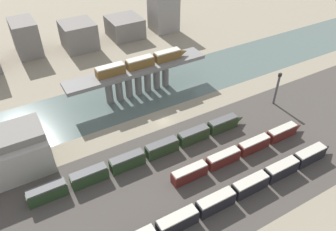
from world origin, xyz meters
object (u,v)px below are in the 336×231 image
(train_yard_mid, at_px, (242,150))
(warehouse_building, at_px, (1,155))
(train_on_bridge, at_px, (143,62))
(signal_tower, at_px, (277,89))
(train_yard_near, at_px, (201,210))
(train_yard_far, at_px, (149,153))

(train_yard_mid, relative_size, warehouse_building, 1.96)
(train_on_bridge, distance_m, warehouse_building, 52.61)
(train_on_bridge, distance_m, signal_tower, 45.91)
(train_on_bridge, height_order, train_yard_near, train_on_bridge)
(train_yard_near, distance_m, signal_tower, 53.81)
(train_yard_far, bearing_deg, warehouse_building, 157.07)
(train_yard_mid, xyz_separation_m, warehouse_building, (-58.99, 26.81, 3.89))
(train_on_bridge, relative_size, signal_tower, 2.90)
(train_yard_far, height_order, warehouse_building, warehouse_building)
(train_on_bridge, bearing_deg, warehouse_building, -162.06)
(train_yard_mid, xyz_separation_m, train_yard_far, (-23.53, 11.80, 0.18))
(train_yard_mid, bearing_deg, signal_tower, 28.66)
(train_yard_mid, bearing_deg, warehouse_building, 155.56)
(train_yard_mid, bearing_deg, train_yard_near, -152.84)
(train_yard_mid, height_order, train_yard_far, train_yard_far)
(train_on_bridge, distance_m, train_yard_mid, 45.08)
(train_on_bridge, bearing_deg, train_yard_near, -102.59)
(signal_tower, bearing_deg, warehouse_building, 171.59)
(warehouse_building, bearing_deg, train_on_bridge, 17.94)
(train_yard_near, bearing_deg, train_yard_far, 95.53)
(train_yard_mid, xyz_separation_m, signal_tower, (26.06, 14.24, 4.23))
(train_yard_mid, distance_m, warehouse_building, 64.91)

